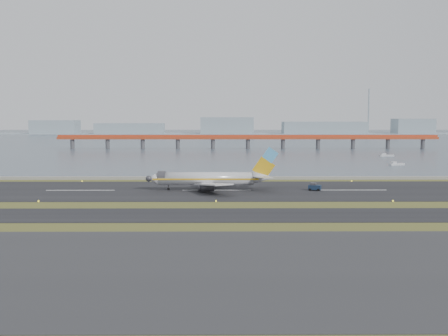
{
  "coord_description": "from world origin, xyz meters",
  "views": [
    {
      "loc": [
        1.09,
        -133.38,
        21.3
      ],
      "look_at": [
        2.11,
        22.0,
        7.36
      ],
      "focal_mm": 45.0,
      "sensor_mm": 36.0,
      "label": 1
    }
  ],
  "objects": [
    {
      "name": "apron_strip",
      "position": [
        0.0,
        -55.0,
        0.05
      ],
      "size": [
        1000.0,
        50.0,
        0.1
      ],
      "primitive_type": "cube",
      "color": "#2F2F31",
      "rests_on": "ground"
    },
    {
      "name": "bay_water",
      "position": [
        0.0,
        460.0,
        0.0
      ],
      "size": [
        1400.0,
        800.0,
        1.3
      ],
      "primitive_type": "cube",
      "color": "#445162",
      "rests_on": "ground"
    },
    {
      "name": "far_shoreline",
      "position": [
        13.62,
        620.0,
        6.07
      ],
      "size": [
        1400.0,
        80.0,
        60.5
      ],
      "color": "#8D9EA7",
      "rests_on": "ground"
    },
    {
      "name": "pushback_tug",
      "position": [
        28.66,
        29.29,
        1.12
      ],
      "size": [
        4.06,
        3.09,
        2.3
      ],
      "rotation": [
        0.0,
        0.0,
        -0.34
      ],
      "color": "#15243B",
      "rests_on": "ground"
    },
    {
      "name": "runway_strip",
      "position": [
        0.0,
        30.0,
        0.05
      ],
      "size": [
        1000.0,
        45.0,
        0.1
      ],
      "primitive_type": "cube",
      "color": "black",
      "rests_on": "ground"
    },
    {
      "name": "red_pier",
      "position": [
        20.0,
        250.0,
        7.28
      ],
      "size": [
        260.0,
        5.0,
        10.2
      ],
      "color": "#BB4020",
      "rests_on": "ground"
    },
    {
      "name": "airliner",
      "position": [
        -1.68,
        30.45,
        3.46
      ],
      "size": [
        38.52,
        32.89,
        12.8
      ],
      "color": "silver",
      "rests_on": "ground"
    },
    {
      "name": "ground",
      "position": [
        0.0,
        0.0,
        0.0
      ],
      "size": [
        1000.0,
        1000.0,
        0.0
      ],
      "primitive_type": "plane",
      "color": "#3D4819",
      "rests_on": "ground"
    },
    {
      "name": "workboat_far",
      "position": [
        92.72,
        174.72,
        0.59
      ],
      "size": [
        7.7,
        2.54,
        1.86
      ],
      "rotation": [
        0.0,
        0.0,
        0.02
      ],
      "color": "silver",
      "rests_on": "ground"
    },
    {
      "name": "seawall",
      "position": [
        0.0,
        60.0,
        0.5
      ],
      "size": [
        1000.0,
        2.5,
        1.0
      ],
      "primitive_type": "cube",
      "color": "gray",
      "rests_on": "ground"
    },
    {
      "name": "taxiway_strip",
      "position": [
        0.0,
        -12.0,
        0.05
      ],
      "size": [
        1000.0,
        18.0,
        0.1
      ],
      "primitive_type": "cube",
      "color": "black",
      "rests_on": "ground"
    },
    {
      "name": "workboat_near",
      "position": [
        80.32,
        117.63,
        0.54
      ],
      "size": [
        7.37,
        4.18,
        1.71
      ],
      "rotation": [
        0.0,
        0.0,
        0.3
      ],
      "color": "silver",
      "rests_on": "ground"
    }
  ]
}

